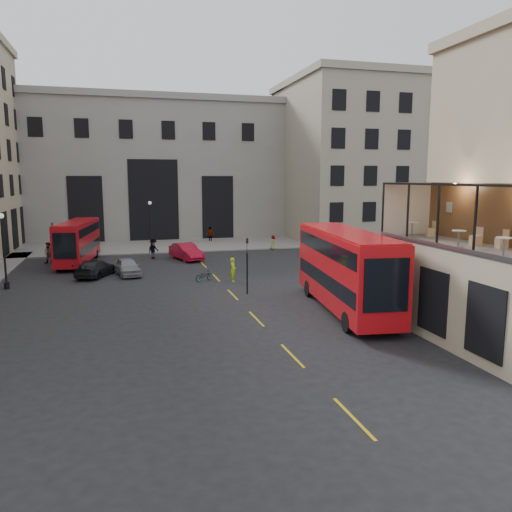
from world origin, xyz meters
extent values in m
plane|color=black|center=(0.00, 0.00, 0.00)|extent=(140.00, 140.00, 0.00)
cube|color=black|center=(4.98, 0.00, 2.00)|extent=(0.08, 9.20, 3.00)
cube|color=brown|center=(7.97, 0.00, 6.05)|extent=(0.04, 10.00, 2.90)
cube|color=beige|center=(6.50, 5.00, 6.05)|extent=(3.00, 0.04, 2.90)
cube|color=black|center=(6.50, 0.00, 7.50)|extent=(3.00, 10.00, 0.04)
cube|color=slate|center=(5.00, 0.00, 4.70)|extent=(0.12, 10.00, 0.18)
cube|color=black|center=(5.00, 0.00, 7.45)|extent=(0.12, 10.00, 0.10)
cube|color=beige|center=(7.92, 3.20, 6.20)|extent=(0.04, 0.45, 0.55)
cylinder|color=#FFD899|center=(7.30, 2.00, 7.45)|extent=(0.12, 0.12, 0.05)
cube|color=tan|center=(6.50, 0.00, 2.25)|extent=(3.00, 11.00, 4.50)
cube|color=slate|center=(6.50, 0.00, 4.55)|extent=(3.00, 10.00, 0.10)
cube|color=gray|center=(-5.00, 48.00, 9.00)|extent=(34.00, 10.00, 18.00)
cube|color=gray|center=(-5.00, 48.00, 17.60)|extent=(35.00, 10.60, 0.80)
cube|color=black|center=(-5.00, 42.96, 5.00)|extent=(6.00, 0.12, 10.00)
cube|color=black|center=(-13.00, 42.96, 4.00)|extent=(4.00, 0.12, 8.00)
cube|color=black|center=(3.00, 42.96, 4.00)|extent=(4.00, 0.12, 8.00)
cube|color=gray|center=(20.00, 40.00, 10.00)|extent=(16.00, 18.00, 20.00)
cube|color=gray|center=(20.00, 40.00, 19.60)|extent=(16.60, 18.60, 0.80)
cube|color=slate|center=(-6.00, 38.00, 0.06)|extent=(40.00, 12.00, 0.12)
cylinder|color=black|center=(-1.00, 12.00, 1.40)|extent=(0.10, 0.10, 2.80)
imported|color=black|center=(-1.00, 12.00, 3.30)|extent=(0.16, 0.20, 1.00)
cylinder|color=black|center=(-15.00, 28.00, 1.40)|extent=(0.10, 0.10, 2.80)
imported|color=black|center=(-15.00, 28.00, 3.30)|extent=(0.16, 0.20, 1.00)
cylinder|color=black|center=(-17.00, 18.00, 2.50)|extent=(0.14, 0.14, 5.00)
cylinder|color=black|center=(-17.00, 18.00, 0.25)|extent=(0.36, 0.36, 0.50)
sphere|color=silver|center=(-17.00, 18.00, 5.15)|extent=(0.36, 0.36, 0.36)
cylinder|color=black|center=(-6.00, 34.00, 2.50)|extent=(0.14, 0.14, 5.00)
cylinder|color=black|center=(-6.00, 34.00, 0.25)|extent=(0.36, 0.36, 0.50)
sphere|color=silver|center=(-6.00, 34.00, 5.15)|extent=(0.36, 0.36, 0.36)
cube|color=#BB0D12|center=(3.50, 6.38, 2.52)|extent=(4.07, 12.02, 4.18)
cube|color=black|center=(3.50, 6.38, 1.93)|extent=(4.03, 11.39, 0.86)
cube|color=black|center=(3.50, 6.38, 3.80)|extent=(4.03, 11.39, 0.86)
cube|color=#BB0D12|center=(3.50, 6.38, 4.64)|extent=(3.93, 11.78, 0.13)
cylinder|color=black|center=(2.74, 10.28, 0.54)|extent=(0.43, 1.10, 1.07)
cylinder|color=black|center=(5.16, 9.98, 0.54)|extent=(0.43, 1.10, 1.07)
cylinder|color=black|center=(1.80, 2.43, 0.54)|extent=(0.43, 1.10, 1.07)
cylinder|color=black|center=(4.22, 2.14, 0.54)|extent=(0.43, 1.10, 1.07)
cube|color=#A40B13|center=(-12.87, 27.64, 2.08)|extent=(3.47, 9.96, 3.46)
cube|color=black|center=(-12.87, 27.64, 1.60)|extent=(3.44, 9.44, 0.71)
cube|color=black|center=(-12.87, 27.64, 3.15)|extent=(3.44, 9.44, 0.71)
cube|color=#A40B13|center=(-12.87, 27.64, 3.84)|extent=(3.36, 9.76, 0.11)
cylinder|color=black|center=(-13.45, 30.87, 0.44)|extent=(0.36, 0.91, 0.89)
cylinder|color=black|center=(-11.49, 30.61, 0.44)|extent=(0.36, 0.91, 0.89)
cylinder|color=black|center=(-14.30, 24.39, 0.44)|extent=(0.36, 0.91, 0.89)
cylinder|color=black|center=(-12.34, 24.13, 0.44)|extent=(0.36, 0.91, 0.89)
imported|color=gray|center=(-8.68, 20.87, 0.70)|extent=(2.37, 4.32, 1.39)
imported|color=#A20A21|center=(-3.13, 27.35, 0.79)|extent=(3.00, 5.06, 1.58)
imported|color=black|center=(-11.13, 21.01, 0.67)|extent=(3.52, 4.98, 1.34)
imported|color=gray|center=(-3.09, 17.05, 0.40)|extent=(1.60, 1.10, 0.80)
imported|color=#C6F519|center=(-1.03, 16.20, 0.91)|extent=(0.55, 0.74, 1.83)
imported|color=gray|center=(-15.49, 28.51, 0.98)|extent=(1.15, 1.02, 1.95)
imported|color=gray|center=(-6.10, 28.77, 0.97)|extent=(1.41, 1.40, 1.95)
imported|color=gray|center=(1.46, 40.00, 0.93)|extent=(1.17, 0.75, 1.86)
imported|color=gray|center=(6.92, 31.70, 0.79)|extent=(0.60, 0.83, 1.59)
cylinder|color=silver|center=(5.72, -3.37, 5.38)|extent=(0.64, 0.64, 0.04)
cylinder|color=slate|center=(5.72, -3.37, 5.00)|extent=(0.09, 0.09, 0.75)
cylinder|color=slate|center=(5.72, -3.37, 4.62)|extent=(0.47, 0.47, 0.03)
cylinder|color=beige|center=(5.87, -0.40, 5.36)|extent=(0.62, 0.62, 0.04)
cylinder|color=slate|center=(5.87, -0.40, 4.98)|extent=(0.08, 0.08, 0.73)
cylinder|color=slate|center=(5.87, -0.40, 4.62)|extent=(0.46, 0.46, 0.03)
cylinder|color=beige|center=(6.02, 3.65, 5.39)|extent=(0.65, 0.65, 0.04)
cylinder|color=slate|center=(6.02, 3.65, 5.00)|extent=(0.09, 0.09, 0.76)
cylinder|color=slate|center=(6.02, 3.65, 4.62)|extent=(0.48, 0.48, 0.03)
cube|color=tan|center=(7.49, -1.25, 4.83)|extent=(0.46, 0.46, 0.45)
cube|color=tan|center=(7.68, -1.27, 5.25)|extent=(0.08, 0.42, 0.40)
cube|color=tan|center=(7.04, -0.10, 4.83)|extent=(0.47, 0.47, 0.46)
cube|color=tan|center=(7.23, -0.08, 5.26)|extent=(0.09, 0.43, 0.41)
cube|color=tan|center=(7.14, 3.64, 4.82)|extent=(0.50, 0.50, 0.44)
cube|color=tan|center=(7.32, 3.60, 5.24)|extent=(0.14, 0.41, 0.39)
camera|label=1|loc=(-9.06, -19.84, 7.73)|focal=35.00mm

